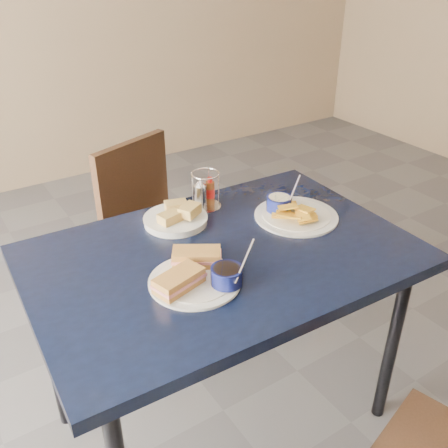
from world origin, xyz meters
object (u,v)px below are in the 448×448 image
chair_far (155,221)px  bread_basket (177,218)px  plantain_plate (291,211)px  sandwich_plate (198,274)px  condiment_caddy (204,193)px  dining_table (223,270)px

chair_far → bread_basket: (-0.14, -0.49, 0.29)m
plantain_plate → bread_basket: size_ratio=1.36×
chair_far → sandwich_plate: bearing=-107.1°
sandwich_plate → plantain_plate: 0.49m
sandwich_plate → condiment_caddy: (0.25, 0.37, 0.03)m
dining_table → bread_basket: size_ratio=5.62×
condiment_caddy → chair_far: bearing=89.8°
chair_far → dining_table: bearing=-98.5°
condiment_caddy → sandwich_plate: bearing=-123.7°
dining_table → bread_basket: bread_basket is taller
dining_table → condiment_caddy: 0.33m
dining_table → plantain_plate: (0.32, 0.06, 0.09)m
sandwich_plate → bread_basket: sandwich_plate is taller
sandwich_plate → dining_table: bearing=32.1°
bread_basket → condiment_caddy: 0.15m
sandwich_plate → bread_basket: 0.35m
chair_far → bread_basket: 0.58m
dining_table → bread_basket: 0.26m
dining_table → condiment_caddy: size_ratio=8.85×
sandwich_plate → bread_basket: (0.11, 0.33, -0.00)m
bread_basket → chair_far: bearing=73.8°
dining_table → condiment_caddy: condiment_caddy is taller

